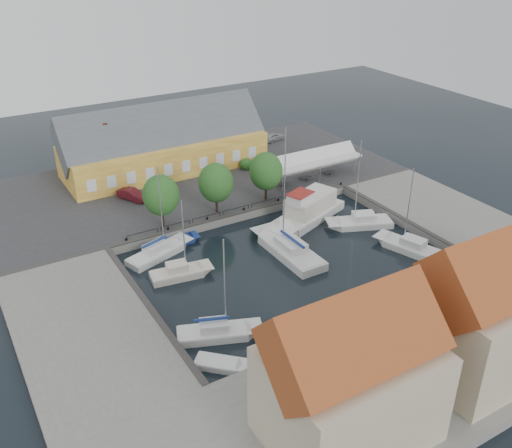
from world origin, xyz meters
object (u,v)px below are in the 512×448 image
Objects in this scene: warehouse at (159,147)px; west_boat_b at (180,274)px; car_silver at (273,137)px; center_sailboat at (289,251)px; trawler at (307,212)px; launch_sw at (221,366)px; west_boat_d at (217,334)px; launch_nw at (179,242)px; west_boat_a at (159,254)px; east_boat_a at (361,224)px; tent_canopy at (313,160)px; car_red at (132,195)px; east_boat_c at (410,249)px.

west_boat_b is at bearing -108.34° from warehouse.
center_sailboat reaches higher than car_silver.
trawler reaches higher than launch_sw.
launch_nw is (3.93, 17.16, -0.18)m from west_boat_d.
west_boat_a is 3.48m from launch_nw.
west_boat_a is (-18.88, 1.21, -0.74)m from trawler.
east_boat_a is at bearing 27.29° from launch_sw.
west_boat_b is at bearing 171.32° from center_sailboat.
trawler is at bearing -10.04° from launch_nw.
west_boat_a is at bearing 82.89° from launch_sw.
west_boat_a is at bearing 86.94° from west_boat_d.
tent_canopy is 1.53× the size of west_boat_b.
warehouse is 21.63m from tent_canopy.
car_red is 0.40× the size of west_boat_a.
warehouse is 20.60m from car_silver.
east_boat_a is (-5.64, -28.68, -1.43)m from car_silver.
west_boat_a is (-1.83, -13.15, -1.44)m from car_red.
car_silver is 0.31× the size of trawler.
center_sailboat is 1.61× the size of west_boat_b.
tent_canopy is 23.31m from launch_nw.
west_boat_a is at bearing -164.53° from tent_canopy.
east_boat_c is at bearing -65.54° from warehouse.
car_silver is 33.74m from launch_nw.
east_boat_a is 1.24× the size of west_boat_b.
trawler is at bearing 41.20° from center_sailboat.
west_boat_d is at bearing -143.92° from trawler.
tent_canopy is 3.17× the size of launch_sw.
warehouse reaches higher than west_boat_d.
west_boat_b is at bearing -154.42° from tent_canopy.
west_boat_b reaches higher than trawler.
launch_sw is at bearing -140.34° from center_sailboat.
west_boat_a is (-8.87, -20.91, -4.16)m from warehouse.
trawler is at bearing -3.66° from west_boat_a.
car_red is 28.87m from west_boat_d.
car_silver is 36.44m from east_boat_c.
center_sailboat is at bearing 152.19° from east_boat_c.
trawler is at bearing 11.55° from west_boat_b.
east_boat_c is at bearing -93.11° from tent_canopy.
trawler is 18.99m from west_boat_b.
east_boat_a is 7.46m from east_boat_c.
launch_nw is (-9.32, 8.45, -0.27)m from center_sailboat.
center_sailboat is (10.59, -20.01, -1.35)m from car_red.
east_boat_a is at bearing 96.39° from east_boat_c.
warehouse is 10.82m from car_red.
west_boat_d is at bearing -104.90° from warehouse.
launch_sw is (-11.26, -40.04, -4.34)m from warehouse.
launch_nw is at bearing 27.14° from west_boat_a.
tent_canopy is 38.40m from launch_sw.
car_red is at bearing 117.88° from center_sailboat.
west_boat_b is at bearing 83.97° from west_boat_d.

